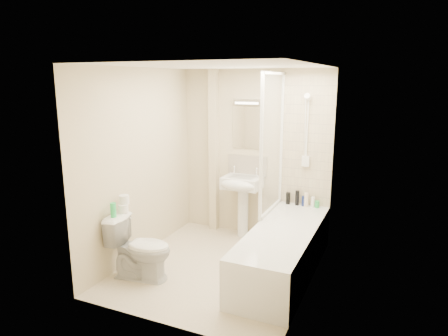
% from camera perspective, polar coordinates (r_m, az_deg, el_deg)
% --- Properties ---
extents(floor, '(2.50, 2.50, 0.00)m').
position_cam_1_polar(floor, '(5.03, -0.78, -14.07)').
color(floor, beige).
rests_on(floor, ground).
extents(wall_back, '(2.20, 0.02, 2.40)m').
position_cam_1_polar(wall_back, '(5.75, 4.39, 1.96)').
color(wall_back, beige).
rests_on(wall_back, ground).
extents(wall_left, '(0.02, 2.50, 2.40)m').
position_cam_1_polar(wall_left, '(5.17, -11.98, 0.50)').
color(wall_left, beige).
rests_on(wall_left, ground).
extents(wall_right, '(0.02, 2.50, 2.40)m').
position_cam_1_polar(wall_right, '(4.29, 12.65, -1.98)').
color(wall_right, beige).
rests_on(wall_right, ground).
extents(ceiling, '(2.20, 2.50, 0.02)m').
position_cam_1_polar(ceiling, '(4.50, -0.87, 14.41)').
color(ceiling, white).
rests_on(ceiling, wall_back).
extents(tile_back, '(0.70, 0.01, 1.75)m').
position_cam_1_polar(tile_back, '(5.50, 11.77, 3.62)').
color(tile_back, beige).
rests_on(tile_back, wall_back).
extents(tile_right, '(0.01, 2.10, 1.75)m').
position_cam_1_polar(tile_right, '(4.44, 13.16, 1.45)').
color(tile_right, beige).
rests_on(tile_right, wall_right).
extents(pipe_boxing, '(0.12, 0.12, 2.40)m').
position_cam_1_polar(pipe_boxing, '(5.93, -1.46, 2.31)').
color(pipe_boxing, beige).
rests_on(pipe_boxing, ground).
extents(splashback, '(0.60, 0.02, 0.30)m').
position_cam_1_polar(splashback, '(5.81, 3.35, 0.38)').
color(splashback, beige).
rests_on(splashback, wall_back).
extents(mirror, '(0.46, 0.01, 0.60)m').
position_cam_1_polar(mirror, '(5.72, 3.42, 5.76)').
color(mirror, white).
rests_on(mirror, wall_back).
extents(strip_light, '(0.42, 0.07, 0.07)m').
position_cam_1_polar(strip_light, '(5.67, 3.38, 9.46)').
color(strip_light, silver).
rests_on(strip_light, wall_back).
extents(bathtub, '(0.70, 2.10, 0.55)m').
position_cam_1_polar(bathtub, '(4.85, 8.48, -11.51)').
color(bathtub, white).
rests_on(bathtub, ground).
extents(shower_screen, '(0.04, 0.92, 1.80)m').
position_cam_1_polar(shower_screen, '(5.17, 6.94, 3.51)').
color(shower_screen, white).
rests_on(shower_screen, bathtub).
extents(shower_fixture, '(0.10, 0.16, 0.99)m').
position_cam_1_polar(shower_fixture, '(5.44, 11.71, 4.82)').
color(shower_fixture, white).
rests_on(shower_fixture, wall_back).
extents(pedestal_sink, '(0.53, 0.49, 1.03)m').
position_cam_1_polar(pedestal_sink, '(5.68, 2.51, -3.10)').
color(pedestal_sink, white).
rests_on(pedestal_sink, ground).
extents(bottle_black_a, '(0.06, 0.06, 0.17)m').
position_cam_1_polar(bottle_black_a, '(5.65, 9.14, -4.28)').
color(bottle_black_a, black).
rests_on(bottle_black_a, bathtub).
extents(bottle_black_b, '(0.05, 0.05, 0.21)m').
position_cam_1_polar(bottle_black_b, '(5.62, 10.40, -4.21)').
color(bottle_black_b, black).
rests_on(bottle_black_b, bathtub).
extents(bottle_blue, '(0.05, 0.05, 0.14)m').
position_cam_1_polar(bottle_blue, '(5.61, 11.26, -4.64)').
color(bottle_blue, navy).
rests_on(bottle_blue, bathtub).
extents(bottle_cream, '(0.06, 0.06, 0.19)m').
position_cam_1_polar(bottle_cream, '(5.59, 11.67, -4.44)').
color(bottle_cream, '#F8DFBF').
rests_on(bottle_cream, bathtub).
extents(bottle_white_b, '(0.05, 0.05, 0.14)m').
position_cam_1_polar(bottle_white_b, '(5.58, 12.58, -4.77)').
color(bottle_white_b, white).
rests_on(bottle_white_b, bathtub).
extents(bottle_green, '(0.06, 0.06, 0.09)m').
position_cam_1_polar(bottle_green, '(5.58, 13.16, -5.07)').
color(bottle_green, '#32C558').
rests_on(bottle_green, bathtub).
extents(toilet, '(0.61, 0.83, 0.74)m').
position_cam_1_polar(toilet, '(4.76, -11.86, -11.10)').
color(toilet, white).
rests_on(toilet, ground).
extents(toilet_roll_lower, '(0.12, 0.12, 0.10)m').
position_cam_1_polar(toilet_roll_lower, '(4.81, -14.20, -5.63)').
color(toilet_roll_lower, white).
rests_on(toilet_roll_lower, toilet).
extents(toilet_roll_upper, '(0.11, 0.11, 0.10)m').
position_cam_1_polar(toilet_roll_upper, '(4.81, -14.07, -4.38)').
color(toilet_roll_upper, white).
rests_on(toilet_roll_upper, toilet_roll_lower).
extents(green_bottle, '(0.06, 0.06, 0.17)m').
position_cam_1_polar(green_bottle, '(4.67, -15.54, -5.81)').
color(green_bottle, '#2ACC61').
rests_on(green_bottle, toilet).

